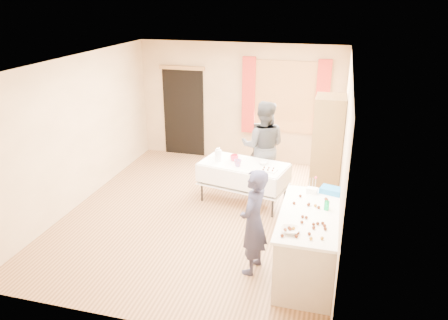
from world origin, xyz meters
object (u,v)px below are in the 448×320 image
(woman, at_px, (263,147))
(cabinet, at_px, (327,153))
(chair, at_px, (262,164))
(girl, at_px, (253,222))
(party_table, at_px, (243,179))
(counter, at_px, (308,244))

(woman, bearing_deg, cabinet, 157.12)
(chair, xyz_separation_m, girl, (0.43, -3.12, 0.41))
(girl, height_order, woman, woman)
(girl, bearing_deg, party_table, -154.25)
(cabinet, distance_m, party_table, 1.52)
(cabinet, bearing_deg, woman, 161.13)
(counter, height_order, woman, woman)
(cabinet, relative_size, counter, 1.21)
(girl, distance_m, woman, 2.66)
(counter, relative_size, girl, 1.11)
(cabinet, relative_size, party_table, 1.20)
(chair, bearing_deg, counter, -68.62)
(chair, height_order, girl, girl)
(chair, relative_size, woman, 0.64)
(cabinet, bearing_deg, chair, 145.03)
(party_table, distance_m, girl, 2.11)
(chair, distance_m, girl, 3.17)
(cabinet, height_order, woman, cabinet)
(cabinet, xyz_separation_m, chair, (-1.26, 0.88, -0.66))
(party_table, relative_size, chair, 1.49)
(counter, xyz_separation_m, party_table, (-1.30, 1.89, -0.01))
(party_table, bearing_deg, chair, 94.19)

